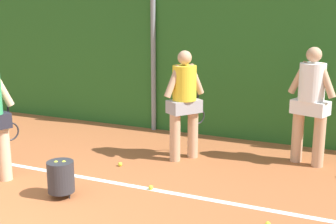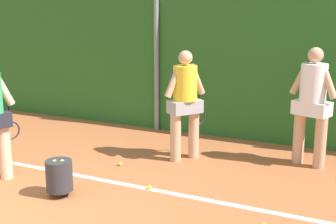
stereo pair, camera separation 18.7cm
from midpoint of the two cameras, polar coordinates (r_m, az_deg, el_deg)
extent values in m
plane|color=#A85B33|center=(6.75, -15.69, -9.26)|extent=(26.57, 26.57, 0.00)
cube|color=#286023|center=(9.39, -1.96, 6.64)|extent=(17.27, 0.25, 2.91)
cylinder|color=gray|center=(9.22, -2.44, 7.05)|extent=(0.10, 0.10, 3.08)
cube|color=white|center=(7.16, -12.75, -7.72)|extent=(12.62, 0.10, 0.01)
cylinder|color=beige|center=(7.14, -20.53, -4.90)|extent=(0.18, 0.18, 0.81)
cylinder|color=beige|center=(6.94, -20.82, 2.68)|extent=(0.20, 0.31, 0.55)
cylinder|color=black|center=(7.09, -20.08, -0.23)|extent=(0.03, 0.03, 0.28)
torus|color=#26262B|center=(7.15, -19.91, -2.34)|extent=(0.13, 0.27, 0.28)
cylinder|color=tan|center=(7.51, 0.17, -3.22)|extent=(0.18, 0.18, 0.80)
cylinder|color=tan|center=(7.69, 2.43, -2.83)|extent=(0.18, 0.18, 0.80)
cube|color=#99999E|center=(7.48, 1.33, 0.71)|extent=(0.56, 0.62, 0.21)
cylinder|color=yellow|center=(7.40, 1.35, 3.66)|extent=(0.39, 0.39, 0.57)
sphere|color=tan|center=(7.35, 1.36, 6.82)|extent=(0.23, 0.23, 0.23)
cylinder|color=tan|center=(7.28, -0.13, 3.84)|extent=(0.24, 0.29, 0.55)
cylinder|color=tan|center=(7.52, 2.78, 4.12)|extent=(0.24, 0.29, 0.55)
cylinder|color=black|center=(7.67, 3.08, 1.41)|extent=(0.03, 0.03, 0.28)
torus|color=#26262B|center=(7.73, 3.05, -0.55)|extent=(0.18, 0.25, 0.28)
cylinder|color=tan|center=(7.60, 17.71, -3.53)|extent=(0.19, 0.19, 0.83)
cylinder|color=tan|center=(7.75, 15.24, -3.03)|extent=(0.19, 0.19, 0.83)
cube|color=white|center=(7.55, 16.72, 0.57)|extent=(0.63, 0.49, 0.22)
cylinder|color=white|center=(7.47, 16.92, 3.62)|extent=(0.41, 0.41, 0.59)
sphere|color=tan|center=(7.42, 17.14, 6.88)|extent=(0.24, 0.24, 0.24)
cylinder|color=tan|center=(7.37, 18.56, 3.73)|extent=(0.33, 0.19, 0.56)
cylinder|color=tan|center=(7.57, 15.37, 4.17)|extent=(0.33, 0.19, 0.56)
cylinder|color=#2D2D33|center=(6.33, -14.12, -7.86)|extent=(0.36, 0.36, 0.42)
cylinder|color=#2D2D33|center=(6.35, -13.08, -10.17)|extent=(0.02, 0.02, 0.08)
cylinder|color=#2D2D33|center=(6.49, -14.89, -9.73)|extent=(0.02, 0.02, 0.08)
cylinder|color=#2D2D33|center=(6.51, -13.31, -9.57)|extent=(0.02, 0.02, 0.08)
sphere|color=#CCDB33|center=(6.26, -13.76, -6.21)|extent=(0.07, 0.07, 0.07)
sphere|color=#CCDB33|center=(6.28, -14.70, -6.21)|extent=(0.07, 0.07, 0.07)
sphere|color=#CCDB33|center=(5.56, 11.44, -13.64)|extent=(0.07, 0.07, 0.07)
sphere|color=#CCDB33|center=(6.47, -3.01, -9.43)|extent=(0.07, 0.07, 0.07)
sphere|color=#CCDB33|center=(7.41, -6.74, -6.52)|extent=(0.07, 0.07, 0.07)
camera|label=1|loc=(0.09, -90.76, -0.18)|focal=48.64mm
camera|label=2|loc=(0.09, 89.24, 0.18)|focal=48.64mm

